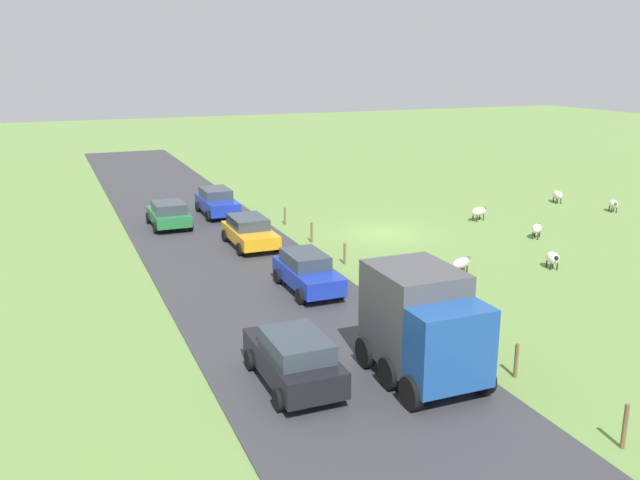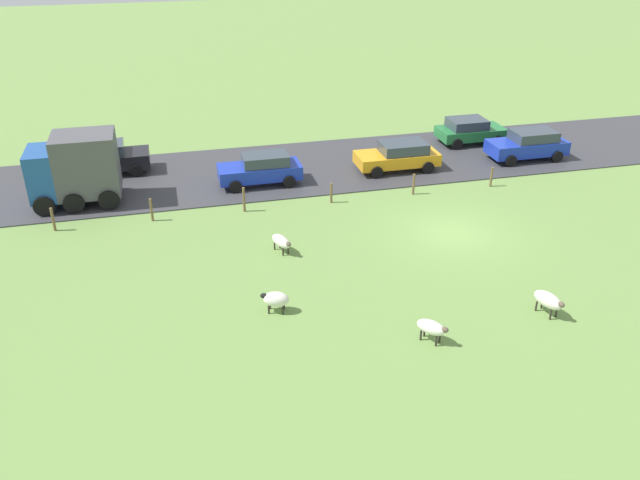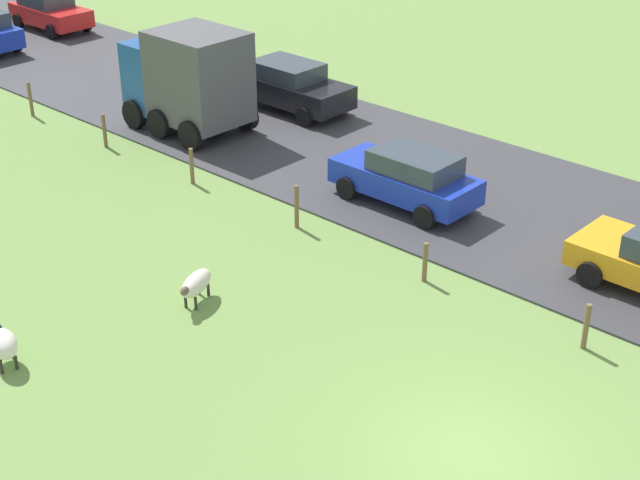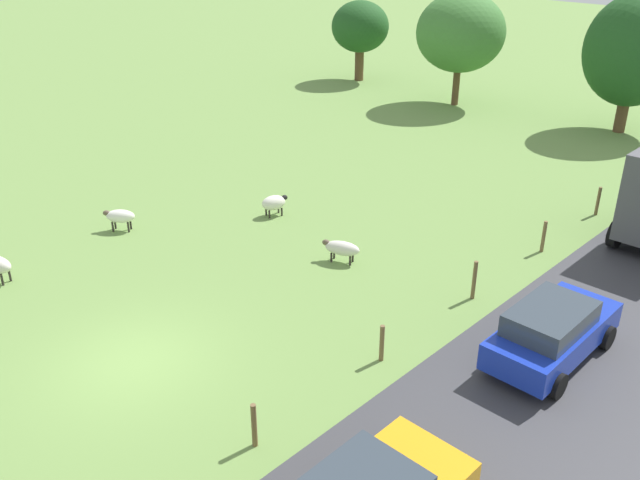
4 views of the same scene
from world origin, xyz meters
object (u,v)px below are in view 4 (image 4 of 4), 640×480
object	(u,v)px
sheep_2	(342,248)
tree_1	(360,27)
tree_0	(634,51)
tree_2	(461,33)
sheep_5	(120,216)
car_5	(552,331)
sheep_4	(274,203)

from	to	relation	value
sheep_2	tree_1	bearing A→B (deg)	129.67
tree_0	tree_2	distance (m)	9.29
sheep_5	tree_2	distance (m)	23.37
tree_0	car_5	bearing A→B (deg)	-72.13
sheep_2	sheep_5	size ratio (longest dim) A/B	1.20
sheep_4	sheep_5	xyz separation A→B (m)	(-2.96, -4.67, 0.03)
sheep_2	tree_2	size ratio (longest dim) A/B	0.21
car_5	sheep_2	bearing A→B (deg)	177.20
tree_0	tree_1	bearing A→B (deg)	-179.04
tree_2	car_5	xyz separation A→B (m)	(15.99, -19.77, -3.23)
sheep_2	car_5	size ratio (longest dim) A/B	0.31
car_5	tree_0	bearing A→B (deg)	107.87
sheep_4	tree_2	size ratio (longest dim) A/B	0.17
sheep_2	car_5	bearing A→B (deg)	-2.80
tree_1	car_5	world-z (taller)	tree_1
sheep_2	sheep_5	world-z (taller)	sheep_5
sheep_4	tree_1	distance (m)	23.28
sheep_4	tree_2	world-z (taller)	tree_2
sheep_2	sheep_4	world-z (taller)	sheep_4
sheep_4	tree_0	size ratio (longest dim) A/B	0.16
sheep_2	tree_2	bearing A→B (deg)	113.91
tree_0	sheep_2	bearing A→B (deg)	-91.65
sheep_4	tree_1	world-z (taller)	tree_1
sheep_4	car_5	world-z (taller)	car_5
sheep_5	tree_2	world-z (taller)	tree_2
sheep_5	tree_2	bearing A→B (deg)	93.29
tree_0	car_5	xyz separation A→B (m)	(6.78, -21.04, -3.23)
sheep_2	sheep_4	distance (m)	4.44
tree_1	car_5	size ratio (longest dim) A/B	1.22
sheep_2	tree_0	bearing A→B (deg)	88.35
tree_2	car_5	size ratio (longest dim) A/B	1.50
sheep_5	tree_1	size ratio (longest dim) A/B	0.21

